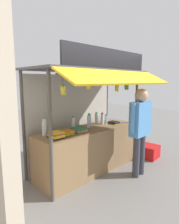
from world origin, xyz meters
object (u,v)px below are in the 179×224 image
(water_bottle_far_left, at_px, (102,119))
(plastic_crate, at_px, (148,151))
(water_bottle_front_right, at_px, (89,121))
(magazine_stack_mid_right, at_px, (56,135))
(water_bottle_mid_left, at_px, (96,118))
(water_bottle_left, at_px, (106,119))
(vendor_person, at_px, (140,125))
(magazine_stack_far_right, at_px, (114,123))
(magazine_stack_center, at_px, (79,130))
(magazine_stack_front_left, at_px, (67,133))
(banana_bunch_inner_right, at_px, (88,85))
(water_bottle_rear_center, at_px, (44,128))
(banana_bunch_rightmost, at_px, (127,86))
(banana_bunch_inner_left, at_px, (63,90))
(banana_bunch_leftmost, at_px, (117,88))
(water_bottle_right, at_px, (73,122))

(water_bottle_far_left, distance_m, plastic_crate, 1.55)
(water_bottle_front_right, height_order, water_bottle_far_left, water_bottle_front_right)
(magazine_stack_mid_right, distance_m, plastic_crate, 2.65)
(water_bottle_mid_left, xyz_separation_m, water_bottle_left, (0.16, -0.15, -0.02))
(vendor_person, relative_size, plastic_crate, 3.96)
(water_bottle_left, bearing_deg, magazine_stack_far_right, -35.66)
(water_bottle_left, height_order, water_bottle_front_right, water_bottle_front_right)
(magazine_stack_center, bearing_deg, magazine_stack_front_left, 179.92)
(magazine_stack_far_right, bearing_deg, water_bottle_mid_left, 139.97)
(water_bottle_mid_left, xyz_separation_m, plastic_crate, (1.16, -0.73, -0.91))
(magazine_stack_center, distance_m, banana_bunch_inner_right, 0.99)
(magazine_stack_center, xyz_separation_m, magazine_stack_mid_right, (-0.57, -0.05, 0.01))
(water_bottle_left, relative_size, banana_bunch_inner_right, 0.95)
(water_bottle_rear_center, relative_size, magazine_stack_far_right, 1.20)
(water_bottle_mid_left, height_order, banana_bunch_rightmost, banana_bunch_rightmost)
(magazine_stack_front_left, height_order, magazine_stack_far_right, magazine_stack_front_left)
(banana_bunch_inner_left, bearing_deg, magazine_stack_front_left, 48.47)
(magazine_stack_front_left, bearing_deg, magazine_stack_center, -0.08)
(water_bottle_front_right, distance_m, vendor_person, 1.07)
(water_bottle_rear_center, distance_m, banana_bunch_inner_left, 0.97)
(banana_bunch_rightmost, height_order, vendor_person, banana_bunch_rightmost)
(water_bottle_mid_left, distance_m, banana_bunch_leftmost, 0.99)
(magazine_stack_center, distance_m, banana_bunch_rightmost, 1.35)
(magazine_stack_center, distance_m, plastic_crate, 2.14)
(water_bottle_right, xyz_separation_m, plastic_crate, (1.80, -0.79, -0.90))
(magazine_stack_front_left, height_order, banana_bunch_inner_right, banana_bunch_inner_right)
(water_bottle_rear_center, bearing_deg, water_bottle_mid_left, -0.02)
(magazine_stack_mid_right, relative_size, banana_bunch_inner_left, 0.89)
(water_bottle_left, distance_m, magazine_stack_far_right, 0.20)
(water_bottle_left, xyz_separation_m, water_bottle_rear_center, (-1.54, 0.15, 0.04))
(magazine_stack_mid_right, bearing_deg, banana_bunch_rightmost, -13.87)
(water_bottle_far_left, xyz_separation_m, magazine_stack_center, (-0.81, -0.11, -0.09))
(magazine_stack_center, height_order, banana_bunch_inner_left, banana_bunch_inner_left)
(banana_bunch_rightmost, relative_size, vendor_person, 0.16)
(water_bottle_front_right, relative_size, water_bottle_far_left, 1.09)
(banana_bunch_inner_right, relative_size, banana_bunch_inner_left, 0.76)
(banana_bunch_rightmost, bearing_deg, banana_bunch_inner_left, -179.96)
(water_bottle_left, xyz_separation_m, banana_bunch_rightmost, (0.06, -0.51, 0.78))
(banana_bunch_inner_left, relative_size, plastic_crate, 0.69)
(water_bottle_mid_left, bearing_deg, magazine_stack_center, -162.89)
(water_bottle_front_right, height_order, magazine_stack_far_right, water_bottle_front_right)
(water_bottle_left, relative_size, banana_bunch_rightmost, 0.80)
(magazine_stack_far_right, xyz_separation_m, banana_bunch_leftmost, (-0.43, -0.40, 0.83))
(water_bottle_mid_left, relative_size, banana_bunch_inner_right, 1.17)
(magazine_stack_far_right, relative_size, plastic_crate, 0.57)
(banana_bunch_inner_left, xyz_separation_m, vendor_person, (1.58, -0.40, -0.72))
(magazine_stack_center, distance_m, banana_bunch_leftmost, 1.11)
(water_bottle_far_left, distance_m, magazine_stack_center, 0.82)
(water_bottle_far_left, xyz_separation_m, magazine_stack_mid_right, (-1.38, -0.16, -0.08))
(magazine_stack_mid_right, bearing_deg, water_bottle_far_left, 6.66)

